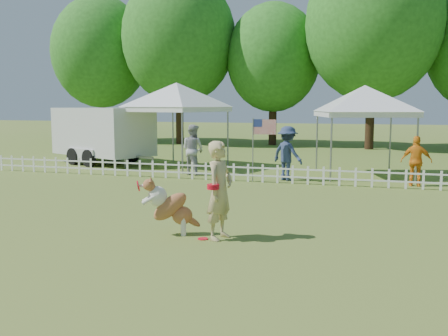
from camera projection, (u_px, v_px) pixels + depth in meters
name	position (u px, v px, depth m)	size (l,w,h in m)	color
ground	(199.00, 235.00, 9.92)	(120.00, 120.00, 0.00)	#466C22
picket_fence	(270.00, 174.00, 16.53)	(22.00, 0.08, 0.60)	white
handler	(220.00, 190.00, 9.53)	(0.69, 0.45, 1.90)	tan
dog	(171.00, 207.00, 9.87)	(1.11, 0.37, 1.15)	brown
frisbee_on_turf	(203.00, 239.00, 9.61)	(0.20, 0.20, 0.02)	red
canopy_tent_left	(177.00, 126.00, 20.57)	(3.29, 3.29, 3.40)	white
canopy_tent_right	(363.00, 132.00, 17.93)	(3.09, 3.09, 3.19)	white
cargo_trailer	(103.00, 135.00, 21.89)	(5.67, 2.49, 2.49)	silver
flag_pole	(253.00, 150.00, 16.75)	(0.82, 0.09, 2.14)	gray
spectator_a	(193.00, 150.00, 18.38)	(0.90, 0.70, 1.86)	#A4A3A9
spectator_b	(287.00, 153.00, 16.99)	(1.20, 0.69, 1.85)	navy
spectator_c	(416.00, 161.00, 15.78)	(0.94, 0.39, 1.60)	orange
tree_far_left	(101.00, 62.00, 34.41)	(6.60, 6.60, 11.00)	#27641C
tree_left	(179.00, 51.00, 32.15)	(7.40, 7.40, 12.00)	#27641C
tree_center_left	(273.00, 68.00, 31.53)	(6.00, 6.00, 9.80)	#27641C
tree_center_right	(373.00, 38.00, 28.21)	(7.60, 7.60, 12.60)	#27641C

